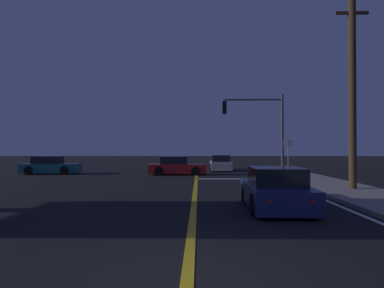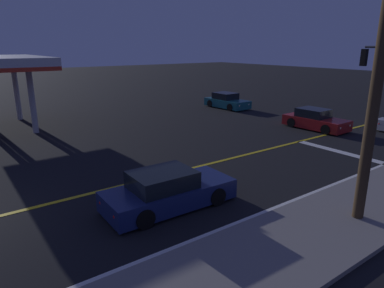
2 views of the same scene
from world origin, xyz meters
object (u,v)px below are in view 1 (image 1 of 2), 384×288
at_px(traffic_signal_near_right, 260,121).
at_px(utility_pole_right, 352,83).
at_px(car_parked_curb_navy, 275,190).
at_px(car_mid_block_teal, 50,166).
at_px(street_sign_corner, 288,152).
at_px(car_side_waiting_red, 177,167).
at_px(car_following_oncoming_silver, 220,164).

relative_size(traffic_signal_near_right, utility_pole_right, 0.61).
bearing_deg(car_parked_curb_navy, utility_pole_right, 45.75).
bearing_deg(traffic_signal_near_right, utility_pole_right, 106.79).
distance_m(car_parked_curb_navy, utility_pole_right, 7.53).
height_order(car_mid_block_teal, utility_pole_right, utility_pole_right).
height_order(traffic_signal_near_right, street_sign_corner, traffic_signal_near_right).
distance_m(car_side_waiting_red, traffic_signal_near_right, 6.84).
bearing_deg(car_mid_block_teal, street_sign_corner, 72.38).
relative_size(car_side_waiting_red, utility_pole_right, 0.45).
bearing_deg(street_sign_corner, traffic_signal_near_right, 113.64).
relative_size(car_mid_block_teal, car_following_oncoming_silver, 0.92).
bearing_deg(car_mid_block_teal, utility_pole_right, 57.65).
xyz_separation_m(car_side_waiting_red, traffic_signal_near_right, (5.89, -1.19, 3.26)).
height_order(car_side_waiting_red, car_parked_curb_navy, same).
distance_m(car_parked_curb_navy, traffic_signal_near_right, 13.56).
distance_m(car_mid_block_teal, car_parked_curb_navy, 20.20).
bearing_deg(car_side_waiting_red, traffic_signal_near_right, 77.07).
distance_m(car_side_waiting_red, car_parked_curb_navy, 14.82).
bearing_deg(traffic_signal_near_right, car_following_oncoming_silver, -68.16).
bearing_deg(car_parked_curb_navy, traffic_signal_near_right, 83.38).
relative_size(car_mid_block_teal, traffic_signal_near_right, 0.75).
bearing_deg(car_side_waiting_red, utility_pole_right, 39.21).
distance_m(car_following_oncoming_silver, street_sign_corner, 9.62).
distance_m(car_mid_block_teal, utility_pole_right, 21.36).
bearing_deg(car_parked_curb_navy, car_following_oncoming_silver, 93.05).
xyz_separation_m(car_parked_curb_navy, street_sign_corner, (3.00, 10.24, 1.10)).
relative_size(car_side_waiting_red, car_parked_curb_navy, 0.92).
distance_m(car_following_oncoming_silver, traffic_signal_near_right, 7.27).
relative_size(car_following_oncoming_silver, car_side_waiting_red, 1.09).
bearing_deg(car_following_oncoming_silver, car_mid_block_teal, -161.98).
distance_m(car_following_oncoming_silver, utility_pole_right, 16.16).
relative_size(car_mid_block_teal, street_sign_corner, 1.71).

